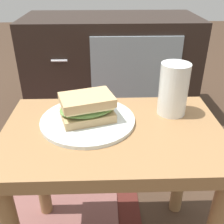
{
  "coord_description": "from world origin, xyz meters",
  "views": [
    {
      "loc": [
        -0.02,
        -0.56,
        0.82
      ],
      "look_at": [
        -0.0,
        0.0,
        0.51
      ],
      "focal_mm": 42.46,
      "sensor_mm": 36.0,
      "label": 1
    }
  ],
  "objects_px": {
    "sandwich_front": "(87,108)",
    "beer_glass": "(173,90)",
    "tv_cabinet": "(111,67)",
    "plate": "(88,120)"
  },
  "relations": [
    {
      "from": "beer_glass",
      "to": "plate",
      "type": "bearing_deg",
      "value": -169.45
    },
    {
      "from": "plate",
      "to": "tv_cabinet",
      "type": "bearing_deg",
      "value": 84.38
    },
    {
      "from": "plate",
      "to": "sandwich_front",
      "type": "relative_size",
      "value": 1.51
    },
    {
      "from": "tv_cabinet",
      "to": "plate",
      "type": "distance_m",
      "value": 0.93
    },
    {
      "from": "sandwich_front",
      "to": "beer_glass",
      "type": "bearing_deg",
      "value": 10.55
    },
    {
      "from": "sandwich_front",
      "to": "beer_glass",
      "type": "relative_size",
      "value": 1.15
    },
    {
      "from": "plate",
      "to": "beer_glass",
      "type": "height_order",
      "value": "beer_glass"
    },
    {
      "from": "tv_cabinet",
      "to": "beer_glass",
      "type": "relative_size",
      "value": 6.73
    },
    {
      "from": "tv_cabinet",
      "to": "plate",
      "type": "relative_size",
      "value": 3.87
    },
    {
      "from": "plate",
      "to": "sandwich_front",
      "type": "distance_m",
      "value": 0.04
    }
  ]
}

